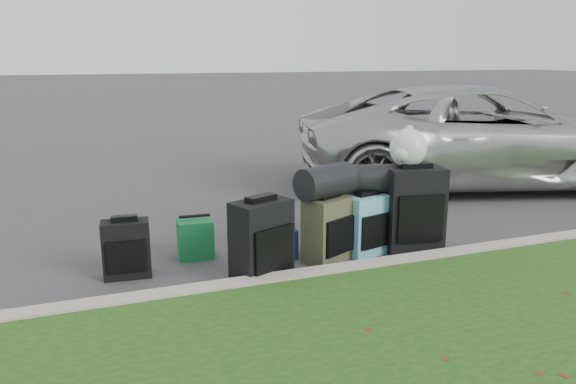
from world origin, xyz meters
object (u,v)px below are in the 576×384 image
object	(u,v)px
tote_green	(195,239)
suv	(480,136)
suitcase_large_black_left	(261,242)
tote_navy	(283,243)
suitcase_small_black	(126,249)
suitcase_large_black_right	(413,210)
suitcase_olive	(328,230)
suitcase_teal	(366,225)

from	to	relation	value
tote_green	suv	bearing A→B (deg)	23.38
suitcase_large_black_left	tote_green	bearing A→B (deg)	95.36
tote_green	tote_navy	distance (m)	0.86
suitcase_small_black	tote_green	world-z (taller)	suitcase_small_black
suitcase_small_black	tote_navy	bearing A→B (deg)	4.62
suitcase_large_black_left	tote_navy	size ratio (longest dim) A/B	2.55
suv	tote_green	world-z (taller)	suv
suitcase_large_black_right	tote_green	distance (m)	2.20
suitcase_large_black_left	suv	bearing A→B (deg)	7.83
suitcase_large_black_left	suitcase_olive	size ratio (longest dim) A/B	1.16
suitcase_teal	tote_navy	xyz separation A→B (m)	(-0.81, 0.22, -0.16)
suitcase_olive	tote_green	size ratio (longest dim) A/B	1.65
suitcase_large_black_right	suitcase_teal	bearing A→B (deg)	-177.81
suitcase_small_black	suitcase_teal	distance (m)	2.31
suitcase_olive	suitcase_large_black_left	bearing A→B (deg)	174.03
suv	tote_navy	distance (m)	4.43
suitcase_olive	suitcase_teal	world-z (taller)	suitcase_olive
suitcase_teal	tote_green	bearing A→B (deg)	148.54
suitcase_olive	tote_green	xyz separation A→B (m)	(-1.17, 0.55, -0.12)
suv	suitcase_small_black	distance (m)	5.78
suitcase_large_black_left	suitcase_large_black_right	distance (m)	1.71
suitcase_small_black	tote_navy	world-z (taller)	suitcase_small_black
tote_green	suitcase_olive	bearing A→B (deg)	-21.30
suitcase_large_black_left	suitcase_teal	xyz separation A→B (m)	(1.19, 0.30, -0.06)
tote_green	tote_navy	world-z (taller)	tote_green
suitcase_small_black	suitcase_large_black_right	bearing A→B (deg)	-0.92
suitcase_teal	suitcase_small_black	bearing A→B (deg)	160.30
tote_navy	suitcase_olive	bearing A→B (deg)	-26.62
suv	suitcase_olive	world-z (taller)	suv
suitcase_large_black_left	suitcase_teal	size ratio (longest dim) A/B	1.21
suitcase_large_black_left	tote_green	distance (m)	0.93
suitcase_teal	tote_green	distance (m)	1.70
suitcase_large_black_left	tote_green	size ratio (longest dim) A/B	1.92
tote_navy	suitcase_large_black_right	bearing A→B (deg)	-3.30
suitcase_large_black_left	suitcase_olive	bearing A→B (deg)	-3.15
suitcase_teal	tote_green	xyz separation A→B (m)	(-1.62, 0.51, -0.11)
suitcase_teal	suitcase_large_black_left	bearing A→B (deg)	-179.79
suv	tote_green	bearing A→B (deg)	125.26
suitcase_teal	tote_navy	bearing A→B (deg)	150.91
suv	tote_green	size ratio (longest dim) A/B	14.28
suitcase_small_black	suitcase_olive	size ratio (longest dim) A/B	0.82
suitcase_olive	suitcase_teal	bearing A→B (deg)	-19.57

